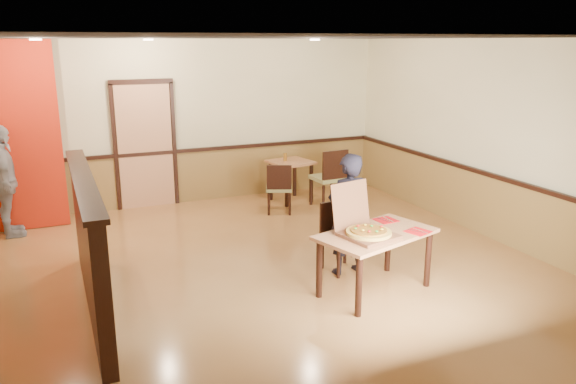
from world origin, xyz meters
The scene contains 26 objects.
floor centered at (0.00, 0.00, 0.00)m, with size 7.00×7.00×0.00m, color #B47D46.
ceiling centered at (0.00, 0.00, 2.80)m, with size 7.00×7.00×0.00m, color black.
wall_back centered at (0.00, 3.50, 1.40)m, with size 7.00×7.00×0.00m, color beige.
wall_right centered at (3.50, 0.00, 1.40)m, with size 7.00×7.00×0.00m, color beige.
wainscot_back centered at (0.00, 3.47, 0.45)m, with size 7.00×0.04×0.90m, color olive.
chair_rail_back centered at (0.00, 3.45, 0.92)m, with size 7.00×0.06×0.06m, color black.
wainscot_right centered at (3.47, 0.00, 0.45)m, with size 0.04×7.00×0.90m, color olive.
chair_rail_right centered at (3.45, 0.00, 0.92)m, with size 0.06×7.00×0.06m, color black.
back_door centered at (-0.80, 3.46, 1.05)m, with size 0.90×0.06×2.10m, color tan.
booth_partition centered at (-2.00, -0.20, 0.74)m, with size 0.20×3.10×1.44m.
red_accent_panel centered at (-2.90, 3.00, 1.40)m, with size 1.60×0.20×2.78m, color red.
spot_a centered at (-2.30, 1.80, 2.78)m, with size 0.14×0.14×0.02m, color beige.
spot_b centered at (-0.80, 2.50, 2.78)m, with size 0.14×0.14×0.02m, color beige.
spot_c centered at (1.40, 1.50, 2.78)m, with size 0.14×0.14×0.02m, color beige.
main_table centered at (0.96, -1.02, 0.60)m, with size 1.48×1.10×0.71m.
diner_chair centered at (0.91, -0.28, 0.46)m, with size 0.47×0.47×0.85m.
side_chair_left centered at (1.11, 2.17, 0.46)m, with size 0.54×0.54×0.84m.
side_chair_right centered at (2.04, 2.16, 0.55)m, with size 0.54×0.54×1.01m.
side_table centered at (1.58, 2.78, 0.55)m, with size 0.79×0.79×0.73m.
diner centered at (0.94, -0.42, 0.75)m, with size 0.55×0.36×1.50m, color black.
passerby centered at (-2.92, 2.68, 0.82)m, with size 0.96×0.40×1.63m, color gray.
pizza_box centered at (0.79, -1.07, 0.78)m, with size 0.64×0.71×0.55m.
pizza centered at (0.80, -1.12, 0.76)m, with size 0.49×0.49×0.03m, color gold.
napkin_near centered at (1.41, -1.18, 0.71)m, with size 0.30×0.30×0.01m.
napkin_far centered at (1.30, -0.69, 0.71)m, with size 0.26×0.26×0.01m.
condiment centered at (1.49, 2.82, 0.80)m, with size 0.06×0.06×0.15m, color brown.
Camera 1 is at (-2.26, -6.05, 2.77)m, focal length 35.00 mm.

